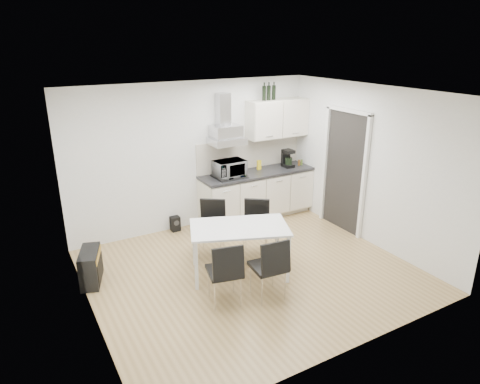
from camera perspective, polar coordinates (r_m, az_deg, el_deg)
The scene contains 15 objects.
ground at distance 6.46m, azimuth 1.46°, elevation -10.52°, with size 4.50×4.50×0.00m, color tan.
wall_back at distance 7.61m, azimuth -6.25°, elevation 4.77°, with size 4.50×0.10×2.60m, color silver.
wall_front at distance 4.46m, azimuth 15.08°, elevation -7.02°, with size 4.50×0.10×2.60m, color silver.
wall_left at distance 5.19m, azimuth -20.26°, elevation -3.67°, with size 0.10×4.00×2.60m, color silver.
wall_right at distance 7.28m, azimuth 16.94°, elevation 3.32°, with size 0.10×4.00×2.60m, color silver.
ceiling at distance 5.61m, azimuth 1.70°, elevation 13.05°, with size 4.50×4.50×0.00m, color white.
doorway at distance 7.69m, azimuth 13.63°, elevation 2.54°, with size 0.08×1.04×2.10m, color white.
kitchenette at distance 8.05m, azimuth 2.38°, elevation 2.22°, with size 2.22×0.64×2.52m.
dining_table at distance 6.10m, azimuth -0.10°, elevation -5.34°, with size 1.57×1.24×0.75m.
chair_far_left at distance 6.74m, azimuth -3.84°, elevation -4.97°, with size 0.44×0.50×0.88m, color black, non-canonical shape.
chair_far_right at distance 6.74m, azimuth 2.11°, elevation -4.94°, with size 0.44×0.50×0.88m, color black, non-canonical shape.
chair_near_left at distance 5.57m, azimuth -2.10°, elevation -10.60°, with size 0.44×0.50×0.88m, color black, non-canonical shape.
chair_near_right at distance 5.69m, azimuth 3.75°, elevation -9.97°, with size 0.44×0.50×0.88m, color black, non-canonical shape.
guitar_amp at distance 6.43m, azimuth -19.29°, elevation -9.38°, with size 0.42×0.63×0.49m.
floor_speaker at distance 7.76m, azimuth -8.64°, elevation -4.20°, with size 0.16×0.14×0.27m, color black.
Camera 1 is at (-2.90, -4.76, 3.26)m, focal length 32.00 mm.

